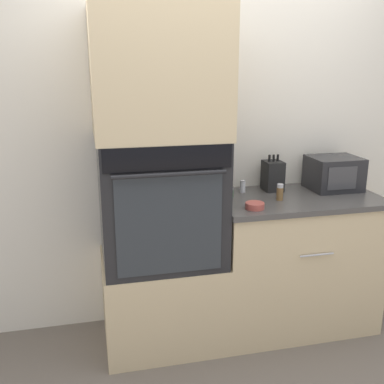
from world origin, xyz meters
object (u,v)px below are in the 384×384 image
(wall_oven, at_px, (161,200))
(condiment_jar_far, at_px, (243,186))
(microwave, at_px, (334,173))
(condiment_jar_near, at_px, (280,192))
(knife_block, at_px, (273,176))
(bowl, at_px, (255,206))
(condiment_jar_mid, at_px, (229,193))

(wall_oven, bearing_deg, condiment_jar_far, 16.29)
(microwave, distance_m, condiment_jar_near, 0.50)
(microwave, height_order, knife_block, knife_block)
(knife_block, relative_size, bowl, 2.16)
(microwave, relative_size, condiment_jar_mid, 5.23)
(microwave, xyz_separation_m, condiment_jar_far, (-0.63, 0.06, -0.07))
(bowl, bearing_deg, wall_oven, 160.81)
(wall_oven, xyz_separation_m, microwave, (1.22, 0.11, 0.08))
(condiment_jar_far, bearing_deg, bowl, -97.66)
(bowl, height_order, condiment_jar_far, condiment_jar_far)
(knife_block, xyz_separation_m, bowl, (-0.26, -0.36, -0.08))
(bowl, height_order, condiment_jar_mid, condiment_jar_mid)
(wall_oven, xyz_separation_m, condiment_jar_far, (0.58, 0.17, 0.00))
(bowl, bearing_deg, condiment_jar_far, 82.34)
(bowl, xyz_separation_m, condiment_jar_far, (0.05, 0.36, 0.02))
(wall_oven, relative_size, knife_block, 3.10)
(wall_oven, bearing_deg, condiment_jar_near, -4.30)
(condiment_jar_mid, relative_size, condiment_jar_far, 0.78)
(bowl, relative_size, condiment_jar_far, 1.40)
(condiment_jar_near, xyz_separation_m, condiment_jar_far, (-0.17, 0.23, -0.01))
(knife_block, height_order, condiment_jar_far, knife_block)
(wall_oven, distance_m, microwave, 1.22)
(condiment_jar_near, bearing_deg, knife_block, 78.57)
(condiment_jar_mid, height_order, condiment_jar_far, condiment_jar_far)
(wall_oven, distance_m, condiment_jar_far, 0.61)
(wall_oven, bearing_deg, knife_block, 12.35)
(microwave, height_order, condiment_jar_near, microwave)
(condiment_jar_mid, xyz_separation_m, condiment_jar_far, (0.13, 0.10, 0.01))
(bowl, relative_size, condiment_jar_near, 1.08)
(condiment_jar_mid, bearing_deg, condiment_jar_far, 37.41)
(microwave, bearing_deg, condiment_jar_mid, -177.54)
(knife_block, height_order, bowl, knife_block)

